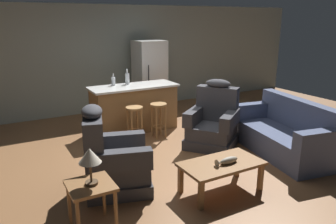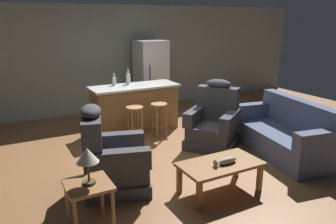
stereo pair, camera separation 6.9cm
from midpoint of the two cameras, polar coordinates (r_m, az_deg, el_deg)
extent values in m
plane|color=brown|center=(5.84, -0.10, -6.85)|extent=(12.00, 12.00, 0.00)
cube|color=#939E93|center=(8.33, -10.50, 9.03)|extent=(12.00, 0.05, 2.60)
cube|color=olive|center=(4.46, 9.54, -8.95)|extent=(1.10, 0.60, 0.04)
cube|color=olive|center=(4.13, 5.95, -14.28)|extent=(0.06, 0.06, 0.38)
cube|color=olive|center=(4.69, 16.08, -10.93)|extent=(0.06, 0.06, 0.38)
cube|color=olive|center=(4.48, 2.43, -11.62)|extent=(0.06, 0.06, 0.38)
cube|color=olive|center=(5.01, 12.23, -8.90)|extent=(0.06, 0.06, 0.38)
cube|color=#4C3823|center=(4.44, 10.78, -8.77)|extent=(0.22, 0.07, 0.01)
ellipsoid|color=#9E937F|center=(4.43, 10.81, -8.31)|extent=(0.28, 0.09, 0.09)
cone|color=#9E937F|center=(4.33, 9.04, -8.80)|extent=(0.06, 0.10, 0.10)
cube|color=#4C5675|center=(6.03, 19.38, -6.02)|extent=(1.17, 2.02, 0.20)
cube|color=#4C5675|center=(5.96, 19.57, -4.15)|extent=(1.17, 2.02, 0.22)
cube|color=#4C5675|center=(6.05, 22.30, -0.45)|extent=(0.54, 1.91, 0.52)
cube|color=#4C5675|center=(5.28, 25.38, -4.48)|extent=(0.86, 0.35, 0.28)
cube|color=#4C5675|center=(6.54, 15.30, 0.27)|extent=(0.86, 0.35, 0.28)
cube|color=#3D3D42|center=(4.69, -8.33, -11.86)|extent=(1.05, 1.05, 0.18)
cube|color=#3D3D42|center=(4.59, -8.44, -9.54)|extent=(0.98, 0.95, 0.24)
cube|color=#3D3D42|center=(4.42, -12.56, -4.60)|extent=(0.45, 0.79, 0.64)
ellipsoid|color=#3D3D42|center=(4.31, -12.86, 0.14)|extent=(0.39, 0.52, 0.16)
cube|color=#3D3D42|center=(4.80, -8.57, -5.15)|extent=(0.82, 0.40, 0.26)
cube|color=#3D3D42|center=(4.19, -8.01, -8.34)|extent=(0.82, 0.40, 0.26)
cube|color=#3D3D42|center=(6.09, 7.93, -5.14)|extent=(1.18, 1.18, 0.18)
cube|color=#3D3D42|center=(6.01, 8.01, -3.27)|extent=(1.09, 1.08, 0.24)
cube|color=#3D3D42|center=(6.17, 8.99, 1.44)|extent=(0.64, 0.75, 0.64)
ellipsoid|color=#3D3D42|center=(6.08, 9.15, 4.91)|extent=(0.49, 0.53, 0.16)
cube|color=#3D3D42|center=(5.84, 11.14, -1.43)|extent=(0.75, 0.62, 0.26)
cube|color=#3D3D42|center=(6.02, 5.04, -0.66)|extent=(0.75, 0.62, 0.26)
cube|color=olive|center=(3.69, -13.21, -12.29)|extent=(0.48, 0.48, 0.04)
cylinder|color=olive|center=(3.63, -15.21, -18.14)|extent=(0.04, 0.04, 0.52)
cylinder|color=olive|center=(3.71, -8.95, -16.87)|extent=(0.04, 0.04, 0.52)
cylinder|color=olive|center=(3.96, -16.63, -15.11)|extent=(0.04, 0.04, 0.52)
cylinder|color=olive|center=(4.04, -10.93, -14.05)|extent=(0.04, 0.04, 0.52)
cylinder|color=#4C3823|center=(3.68, -13.02, -11.83)|extent=(0.14, 0.14, 0.03)
cylinder|color=#4C3823|center=(3.62, -13.15, -10.08)|extent=(0.02, 0.02, 0.22)
cone|color=beige|center=(3.54, -13.34, -7.31)|extent=(0.24, 0.24, 0.16)
cube|color=olive|center=(6.85, -5.47, 0.56)|extent=(1.71, 0.63, 0.91)
cube|color=silver|center=(6.74, -5.57, 4.45)|extent=(1.80, 0.70, 0.04)
cylinder|color=#A87A47|center=(6.13, -5.51, 0.72)|extent=(0.32, 0.32, 0.04)
torus|color=#A87A47|center=(6.26, -5.40, -3.17)|extent=(0.23, 0.23, 0.02)
cylinder|color=#A87A47|center=(6.11, -5.92, -2.70)|extent=(0.04, 0.04, 0.64)
cylinder|color=#A87A47|center=(6.18, -4.21, -2.42)|extent=(0.04, 0.04, 0.64)
cylinder|color=#A87A47|center=(6.28, -6.62, -2.18)|extent=(0.04, 0.04, 0.64)
cylinder|color=#A87A47|center=(6.36, -4.95, -1.92)|extent=(0.04, 0.04, 0.64)
cylinder|color=#A87A47|center=(6.34, -1.26, 1.30)|extent=(0.32, 0.32, 0.04)
torus|color=#A87A47|center=(6.47, -1.24, -2.48)|extent=(0.23, 0.23, 0.02)
cylinder|color=#A87A47|center=(6.31, -1.64, -2.01)|extent=(0.04, 0.04, 0.64)
cylinder|color=#A87A47|center=(6.40, -0.04, -1.74)|extent=(0.04, 0.04, 0.64)
cylinder|color=#A87A47|center=(6.48, -2.43, -1.53)|extent=(0.04, 0.04, 0.64)
cylinder|color=#A87A47|center=(6.56, -0.87, -1.28)|extent=(0.04, 0.04, 0.64)
cube|color=white|center=(8.21, -2.72, 6.22)|extent=(0.70, 0.66, 1.76)
cylinder|color=#333338|center=(7.80, -2.89, 6.36)|extent=(0.02, 0.02, 0.50)
cylinder|color=silver|center=(6.82, -9.05, 5.35)|extent=(0.08, 0.08, 0.17)
cylinder|color=silver|center=(6.80, -9.09, 6.33)|extent=(0.03, 0.03, 0.07)
cylinder|color=silver|center=(6.89, -6.64, 5.78)|extent=(0.09, 0.09, 0.22)
cylinder|color=silver|center=(6.87, -6.68, 7.06)|extent=(0.03, 0.03, 0.09)
camera|label=1|loc=(0.03, -89.64, 0.10)|focal=35.00mm
camera|label=2|loc=(0.03, 90.36, -0.10)|focal=35.00mm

